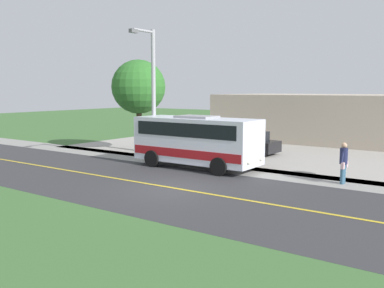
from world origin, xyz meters
name	(u,v)px	position (x,y,z in m)	size (l,w,h in m)	color
ground_plane	(173,188)	(0.00, 0.00, 0.00)	(120.00, 120.00, 0.00)	#3D6633
road_surface	(173,188)	(0.00, 0.00, 0.00)	(8.00, 100.00, 0.01)	#333335
sidewalk	(234,169)	(-5.20, 0.00, 0.00)	(2.40, 100.00, 0.01)	gray
parking_lot_surface	(335,157)	(-12.40, 3.00, 0.00)	(14.00, 36.00, 0.01)	#9E9991
road_centre_line	(173,188)	(0.00, 0.00, 0.01)	(0.16, 100.00, 0.00)	gold
shuttle_bus_front	(197,139)	(-4.47, -1.86, 1.53)	(2.60, 6.88, 2.77)	silver
pedestrian_with_bags	(344,162)	(-4.99, 5.61, 0.99)	(0.72, 0.34, 1.83)	#335972
street_light_pole	(152,89)	(-4.87, -5.25, 4.15)	(1.97, 0.24, 7.49)	#9E9EA3
parked_car_near	(245,143)	(-10.68, -2.28, 0.69)	(2.17, 4.48, 1.45)	black
tree_curbside	(139,87)	(-7.40, -8.59, 4.28)	(3.58, 3.58, 6.10)	#4C3826
commercial_building	(348,118)	(-21.40, 1.23, 1.86)	(10.00, 19.96, 3.72)	#B7A893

